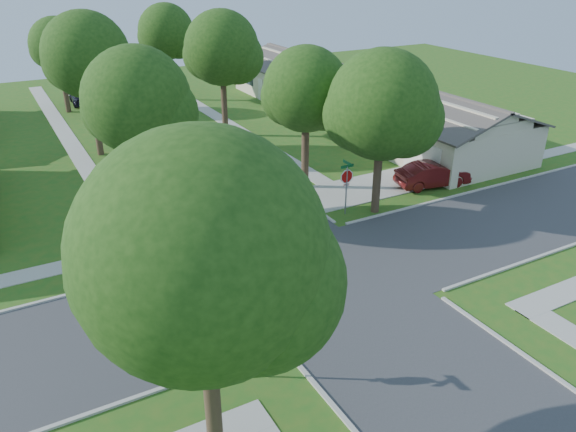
# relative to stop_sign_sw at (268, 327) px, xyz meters

# --- Properties ---
(ground) EXTENTS (100.00, 100.00, 0.00)m
(ground) POSITION_rel_stop_sign_sw_xyz_m (4.70, 4.70, -2.03)
(ground) COLOR #245E19
(ground) RESTS_ON ground
(road_ns) EXTENTS (7.00, 100.00, 0.02)m
(road_ns) POSITION_rel_stop_sign_sw_xyz_m (4.70, 4.70, -2.03)
(road_ns) COLOR #333335
(road_ns) RESTS_ON ground
(sidewalk_ne) EXTENTS (1.20, 40.00, 0.04)m
(sidewalk_ne) POSITION_rel_stop_sign_sw_xyz_m (10.80, 30.70, -2.01)
(sidewalk_ne) COLOR #9E9B91
(sidewalk_ne) RESTS_ON ground
(sidewalk_nw) EXTENTS (1.20, 40.00, 0.04)m
(sidewalk_nw) POSITION_rel_stop_sign_sw_xyz_m (-1.40, 30.70, -2.01)
(sidewalk_nw) COLOR #9E9B91
(sidewalk_nw) RESTS_ON ground
(driveway) EXTENTS (8.80, 3.60, 0.05)m
(driveway) POSITION_rel_stop_sign_sw_xyz_m (12.60, 11.80, -2.01)
(driveway) COLOR #9E9B91
(driveway) RESTS_ON ground
(stop_sign_sw) EXTENTS (1.05, 0.80, 2.98)m
(stop_sign_sw) POSITION_rel_stop_sign_sw_xyz_m (0.00, 0.00, 0.00)
(stop_sign_sw) COLOR gray
(stop_sign_sw) RESTS_ON ground
(stop_sign_ne) EXTENTS (1.05, 0.80, 2.98)m
(stop_sign_ne) POSITION_rel_stop_sign_sw_xyz_m (9.40, 9.40, 0.00)
(stop_sign_ne) COLOR gray
(stop_sign_ne) RESTS_ON ground
(tree_e_near) EXTENTS (4.97, 4.80, 8.28)m
(tree_e_near) POSITION_rel_stop_sign_sw_xyz_m (9.45, 13.71, 3.61)
(tree_e_near) COLOR #38281C
(tree_e_near) RESTS_ON ground
(tree_e_mid) EXTENTS (5.59, 5.40, 9.21)m
(tree_e_mid) POSITION_rel_stop_sign_sw_xyz_m (9.46, 25.71, 4.22)
(tree_e_mid) COLOR #38281C
(tree_e_mid) RESTS_ON ground
(tree_e_far) EXTENTS (5.17, 5.00, 8.72)m
(tree_e_far) POSITION_rel_stop_sign_sw_xyz_m (9.45, 38.71, 3.95)
(tree_e_far) COLOR #38281C
(tree_e_far) RESTS_ON ground
(tree_w_near) EXTENTS (5.38, 5.20, 8.97)m
(tree_w_near) POSITION_rel_stop_sign_sw_xyz_m (0.06, 13.71, 4.08)
(tree_w_near) COLOR #38281C
(tree_w_near) RESTS_ON ground
(tree_w_mid) EXTENTS (5.80, 5.60, 9.56)m
(tree_w_mid) POSITION_rel_stop_sign_sw_xyz_m (0.06, 25.71, 4.46)
(tree_w_mid) COLOR #38281C
(tree_w_mid) RESTS_ON ground
(tree_w_far) EXTENTS (4.76, 4.60, 8.04)m
(tree_w_far) POSITION_rel_stop_sign_sw_xyz_m (0.05, 38.71, 3.48)
(tree_w_far) COLOR #38281C
(tree_w_far) RESTS_ON ground
(tree_sw_corner) EXTENTS (6.21, 6.00, 9.55)m
(tree_sw_corner) POSITION_rel_stop_sign_sw_xyz_m (-2.74, -2.29, 4.23)
(tree_sw_corner) COLOR #38281C
(tree_sw_corner) RESTS_ON ground
(tree_ne_corner) EXTENTS (5.80, 5.60, 8.66)m
(tree_ne_corner) POSITION_rel_stop_sign_sw_xyz_m (11.06, 8.91, 3.56)
(tree_ne_corner) COLOR #38281C
(tree_ne_corner) RESTS_ON ground
(house_ne_near) EXTENTS (8.42, 13.60, 4.23)m
(house_ne_near) POSITION_rel_stop_sign_sw_xyz_m (20.69, 15.70, -0.51)
(house_ne_near) COLOR beige
(house_ne_near) RESTS_ON ground
(house_ne_far) EXTENTS (8.42, 13.60, 4.23)m
(house_ne_far) POSITION_rel_stop_sign_sw_xyz_m (20.69, 33.70, -0.51)
(house_ne_far) COLOR beige
(house_ne_far) RESTS_ON ground
(car_driveway) EXTENTS (4.69, 2.37, 1.47)m
(car_driveway) POSITION_rel_stop_sign_sw_xyz_m (16.20, 10.20, -1.29)
(car_driveway) COLOR #551111
(car_driveway) RESTS_ON ground
(car_curb_east) EXTENTS (2.17, 4.93, 1.65)m
(car_curb_east) POSITION_rel_stop_sign_sw_xyz_m (5.90, 35.02, -1.20)
(car_curb_east) COLOR black
(car_curb_east) RESTS_ON ground
(car_curb_west) EXTENTS (1.81, 4.13, 1.18)m
(car_curb_west) POSITION_rel_stop_sign_sw_xyz_m (1.50, 41.02, -1.44)
(car_curb_west) COLOR black
(car_curb_west) RESTS_ON ground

